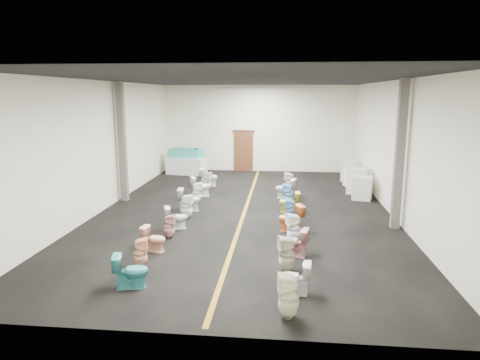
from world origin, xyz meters
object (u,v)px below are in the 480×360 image
Objects in this scene: appliance_crate_d at (349,170)px; toilet_left_10 at (209,177)px; display_table at (187,166)px; toilet_left_9 at (207,181)px; toilet_right_1 at (294,278)px; toilet_left_4 at (176,217)px; toilet_left_3 at (169,226)px; toilet_right_6 at (291,211)px; toilet_left_8 at (201,186)px; toilet_right_4 at (294,228)px; toilet_left_1 at (140,253)px; toilet_right_2 at (287,254)px; toilet_right_9 at (286,189)px; toilet_left_7 at (197,193)px; toilet_left_0 at (131,271)px; toilet_right_5 at (291,218)px; toilet_right_8 at (288,195)px; toilet_right_7 at (290,202)px; toilet_right_10 at (290,183)px; appliance_crate_a at (362,188)px; bathtub at (186,153)px; toilet_left_6 at (189,200)px; toilet_left_5 at (187,206)px; toilet_right_3 at (294,242)px; appliance_crate_b at (358,181)px; toilet_right_0 at (289,296)px; toilet_left_2 at (154,239)px.

appliance_crate_d is 6.65m from toilet_left_10.
display_table is 2.39× the size of toilet_left_9.
toilet_left_4 is at bearing -134.53° from toilet_right_1.
toilet_left_3 is 3.98m from toilet_right_6.
toilet_right_4 reaches higher than toilet_left_8.
toilet_left_10 is (0.01, 9.22, 0.04)m from toilet_left_1.
toilet_right_9 is at bearing 166.34° from toilet_right_2.
toilet_right_9 is (3.42, -2.04, 0.00)m from toilet_left_10.
toilet_left_7 is 6.91m from toilet_right_2.
toilet_left_0 is 4.69m from toilet_right_4.
toilet_right_5 is 2.94m from toilet_right_8.
toilet_left_9 is at bearing -135.29° from toilet_right_7.
toilet_left_0 is 0.88× the size of toilet_right_10.
appliance_crate_a reaches higher than toilet_left_7.
bathtub is at bearing -105.79° from toilet_right_10.
bathtub is 2.30× the size of toilet_left_9.
appliance_crate_d is at bearing 154.53° from toilet_right_10.
toilet_right_10 is at bearing -168.84° from toilet_right_8.
toilet_left_8 is 0.96× the size of toilet_right_2.
bathtub reaches higher than toilet_right_1.
display_table is at bearing 5.49° from toilet_left_3.
toilet_left_6 is at bearing -91.49° from toilet_right_7.
toilet_left_10 is at bearing 5.40° from toilet_left_5.
toilet_right_10 is at bearing -35.86° from toilet_left_5.
toilet_right_3 is at bearing -19.22° from toilet_right_4.
toilet_left_0 is 0.92× the size of toilet_left_10.
toilet_left_7 is 0.94× the size of toilet_right_10.
toilet_right_10 is at bearing 165.16° from toilet_right_2.
appliance_crate_d is at bearing -69.57° from toilet_left_7.
toilet_left_8 is 7.09m from toilet_right_3.
appliance_crate_b is 11.33m from toilet_left_0.
toilet_left_8 is at bearing -70.86° from display_table.
toilet_right_3 is at bearing -162.76° from toilet_left_7.
toilet_right_7 is 0.90× the size of toilet_right_9.
toilet_right_10 is (3.58, -0.94, 0.02)m from toilet_left_10.
toilet_right_6 is at bearing 15.28° from toilet_right_8.
toilet_right_7 reaches higher than toilet_left_4.
toilet_right_0 is 1.15× the size of toilet_right_3.
toilet_right_6 is at bearing -89.87° from toilet_left_4.
toilet_left_6 is 1.08m from toilet_left_7.
toilet_right_10 reaches higher than toilet_left_8.
toilet_left_2 is 6.14m from toilet_right_8.
toilet_right_4 is (5.25, -9.94, -0.65)m from bathtub.
appliance_crate_b is 3.67m from toilet_right_8.
toilet_right_6 is (-2.82, -3.29, -0.08)m from appliance_crate_a.
toilet_right_10 is (3.55, 1.07, 0.01)m from toilet_left_8.
bathtub reaches higher than toilet_right_10.
toilet_left_9 reaches higher than toilet_right_6.
toilet_left_9 reaches higher than toilet_left_4.
display_table is 2.76× the size of toilet_left_4.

